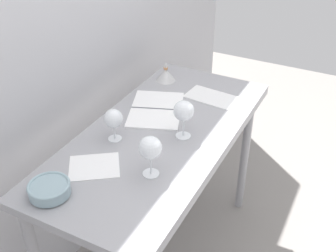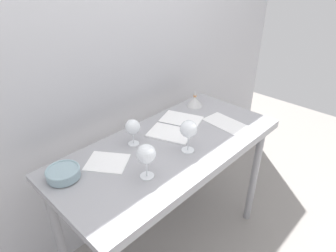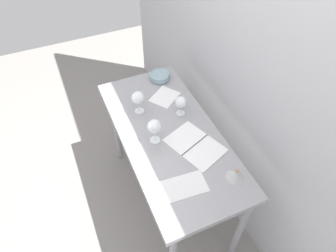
# 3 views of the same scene
# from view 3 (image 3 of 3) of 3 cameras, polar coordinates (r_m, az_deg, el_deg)

# --- Properties ---
(ground_plane) EXTENTS (6.00, 6.00, 0.00)m
(ground_plane) POSITION_cam_3_polar(r_m,az_deg,el_deg) (2.86, 0.30, -13.30)
(ground_plane) COLOR gray
(back_wall) EXTENTS (3.80, 0.04, 2.60)m
(back_wall) POSITION_cam_3_polar(r_m,az_deg,el_deg) (2.04, 13.33, 10.36)
(back_wall) COLOR #B6B6BB
(back_wall) RESTS_ON ground_plane
(steel_counter) EXTENTS (1.40, 0.65, 0.90)m
(steel_counter) POSITION_cam_3_polar(r_m,az_deg,el_deg) (2.20, 0.23, -3.16)
(steel_counter) COLOR #98989D
(steel_counter) RESTS_ON ground_plane
(wine_glass_near_center) EXTENTS (0.09, 0.09, 0.19)m
(wine_glass_near_center) POSITION_cam_3_polar(r_m,az_deg,el_deg) (1.98, -2.57, -0.18)
(wine_glass_near_center) COLOR white
(wine_glass_near_center) RESTS_ON steel_counter
(wine_glass_far_left) EXTENTS (0.09, 0.09, 0.16)m
(wine_glass_far_left) POSITION_cam_3_polar(r_m,az_deg,el_deg) (2.18, 2.42, 4.39)
(wine_glass_far_left) COLOR white
(wine_glass_far_left) RESTS_ON steel_counter
(wine_glass_near_left) EXTENTS (0.09, 0.09, 0.18)m
(wine_glass_near_left) POSITION_cam_3_polar(r_m,az_deg,el_deg) (2.19, -5.61, 5.20)
(wine_glass_near_left) COLOR white
(wine_glass_near_left) RESTS_ON steel_counter
(open_notebook) EXTENTS (0.44, 0.37, 0.01)m
(open_notebook) POSITION_cam_3_polar(r_m,az_deg,el_deg) (2.05, 5.05, -3.60)
(open_notebook) COLOR white
(open_notebook) RESTS_ON steel_counter
(tasting_sheet_upper) EXTENTS (0.18, 0.29, 0.00)m
(tasting_sheet_upper) POSITION_cam_3_polar(r_m,az_deg,el_deg) (1.86, 3.04, -11.19)
(tasting_sheet_upper) COLOR white
(tasting_sheet_upper) RESTS_ON steel_counter
(tasting_sheet_lower) EXTENTS (0.26, 0.27, 0.00)m
(tasting_sheet_lower) POSITION_cam_3_polar(r_m,az_deg,el_deg) (2.38, -0.61, 5.48)
(tasting_sheet_lower) COLOR white
(tasting_sheet_lower) RESTS_ON steel_counter
(tasting_bowl) EXTENTS (0.16, 0.16, 0.05)m
(tasting_bowl) POSITION_cam_3_polar(r_m,az_deg,el_deg) (2.53, -1.60, 9.30)
(tasting_bowl) COLOR #4C4C4C
(tasting_bowl) RESTS_ON steel_counter
(decanter_funnel) EXTENTS (0.12, 0.12, 0.12)m
(decanter_funnel) POSITION_cam_3_polar(r_m,az_deg,el_deg) (1.91, 12.56, -8.76)
(decanter_funnel) COLOR #BCBCBC
(decanter_funnel) RESTS_ON steel_counter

